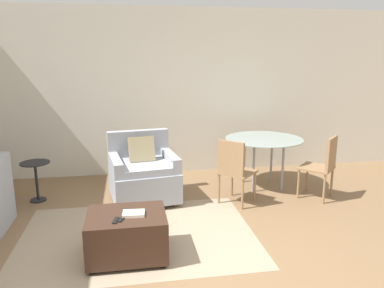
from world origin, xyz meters
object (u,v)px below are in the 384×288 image
Objects in this scene: tv_remote_primary at (116,220)px; tv_remote_secondary at (122,219)px; side_table at (36,174)px; book_stack at (134,214)px; dining_chair_near_right at (323,163)px; armchair at (143,174)px; dining_chair_near_left at (234,168)px; ottoman at (127,234)px; dining_table at (264,143)px.

tv_remote_primary is 1.00× the size of tv_remote_secondary.
tv_remote_primary is at bearing -158.62° from tv_remote_secondary.
tv_remote_secondary is 0.26× the size of side_table.
tv_remote_primary is at bearing -148.33° from book_stack.
side_table is 3.98m from dining_chair_near_right.
armchair is 1.69m from tv_remote_primary.
dining_chair_near_left is (1.52, 1.29, 0.05)m from tv_remote_primary.
armchair is 1.10× the size of dining_chair_near_left.
tv_remote_primary is 2.19m from side_table.
book_stack is at bearing 35.97° from tv_remote_secondary.
ottoman is 2.77m from dining_table.
book_stack is at bearing -53.48° from side_table.
ottoman is 0.27m from tv_remote_primary.
tv_remote_primary is (-0.32, -1.66, 0.09)m from armchair.
tv_remote_primary is 0.16× the size of dining_chair_near_right.
armchair is 1.88m from dining_table.
armchair is at bearing -8.11° from side_table.
side_table is (-1.19, 1.85, -0.08)m from tv_remote_secondary.
side_table is at bearing 171.70° from dining_chair_near_right.
book_stack is 1.55× the size of tv_remote_secondary.
dining_table is at bearing 41.01° from ottoman.
tv_remote_primary is at bearing -155.23° from dining_chair_near_right.
side_table is at bearing 171.89° from armchair.
ottoman is 0.86× the size of dining_chair_near_left.
book_stack is 0.40× the size of side_table.
dining_chair_near_right is (2.63, 1.19, 0.04)m from book_stack.
armchair is 6.88× the size of tv_remote_secondary.
dining_chair_near_left is at bearing -135.00° from dining_table.
dining_table is (2.06, 1.80, 0.43)m from ottoman.
armchair is 1.26m from dining_chair_near_left.
armchair reaches higher than dining_chair_near_right.
armchair is at bearing 80.70° from tv_remote_secondary.
dining_chair_near_left is at bearing 41.27° from book_stack.
side_table is 2.72m from dining_chair_near_left.
dining_chair_near_right is at bearing -8.42° from armchair.
tv_remote_secondary is 0.16× the size of dining_chair_near_right.
ottoman is (-0.23, -1.52, -0.12)m from armchair.
armchair reaches higher than tv_remote_primary.
dining_chair_near_left reaches higher than ottoman.
dining_chair_near_left is (2.66, -0.57, 0.13)m from side_table.
tv_remote_secondary is at bearing -144.03° from book_stack.
dining_chair_near_left is 1.28m from dining_chair_near_right.
tv_remote_secondary is at bearing -137.81° from dining_table.
dining_table reaches higher than side_table.
tv_remote_secondary is at bearing -110.25° from ottoman.
dining_chair_near_right is at bearing -8.30° from side_table.
tv_remote_secondary is at bearing -139.11° from dining_chair_near_left.
dining_chair_near_left is (1.43, 1.16, 0.27)m from ottoman.
tv_remote_secondary is 2.85m from dining_table.
dining_chair_near_right is (2.70, 1.16, 0.27)m from ottoman.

